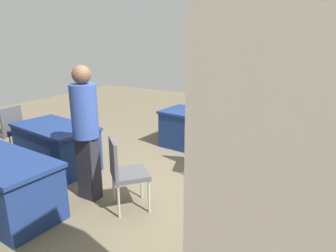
{
  "coord_description": "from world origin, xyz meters",
  "views": [
    {
      "loc": [
        -1.98,
        3.64,
        2.14
      ],
      "look_at": [
        0.07,
        -0.06,
        0.9
      ],
      "focal_mm": 32.65,
      "sensor_mm": 36.0,
      "label": 1
    }
  ],
  "objects_px": {
    "table_back_left": "(57,146)",
    "yarn_ball": "(191,107)",
    "table_mid_right": "(1,185)",
    "scissors_red": "(223,115)",
    "chair_aisle": "(8,129)",
    "chair_by_pillar": "(209,140)",
    "table_foreground": "(203,131)",
    "person_attendee_browsing": "(86,127)",
    "chair_back_row": "(124,170)",
    "laptop_silver": "(214,113)"
  },
  "relations": [
    {
      "from": "chair_aisle",
      "to": "chair_by_pillar",
      "type": "height_order",
      "value": "chair_by_pillar"
    },
    {
      "from": "laptop_silver",
      "to": "scissors_red",
      "type": "xyz_separation_m",
      "value": [
        -0.14,
        -0.09,
        -0.04
      ]
    },
    {
      "from": "chair_by_pillar",
      "to": "person_attendee_browsing",
      "type": "distance_m",
      "value": 1.94
    },
    {
      "from": "table_back_left",
      "to": "chair_by_pillar",
      "type": "distance_m",
      "value": 2.54
    },
    {
      "from": "person_attendee_browsing",
      "to": "scissors_red",
      "type": "distance_m",
      "value": 2.74
    },
    {
      "from": "chair_back_row",
      "to": "scissors_red",
      "type": "distance_m",
      "value": 2.57
    },
    {
      "from": "table_back_left",
      "to": "table_foreground",
      "type": "bearing_deg",
      "value": -132.55
    },
    {
      "from": "yarn_ball",
      "to": "laptop_silver",
      "type": "bearing_deg",
      "value": 160.78
    },
    {
      "from": "chair_aisle",
      "to": "yarn_ball",
      "type": "height_order",
      "value": "chair_aisle"
    },
    {
      "from": "laptop_silver",
      "to": "table_foreground",
      "type": "bearing_deg",
      "value": 0.76
    },
    {
      "from": "person_attendee_browsing",
      "to": "yarn_ball",
      "type": "xyz_separation_m",
      "value": [
        -0.28,
        -2.64,
        -0.23
      ]
    },
    {
      "from": "table_mid_right",
      "to": "chair_by_pillar",
      "type": "xyz_separation_m",
      "value": [
        -1.83,
        -2.32,
        0.2
      ]
    },
    {
      "from": "laptop_silver",
      "to": "chair_by_pillar",
      "type": "bearing_deg",
      "value": 117.78
    },
    {
      "from": "table_mid_right",
      "to": "table_back_left",
      "type": "xyz_separation_m",
      "value": [
        0.49,
        -1.31,
        0.0
      ]
    },
    {
      "from": "table_back_left",
      "to": "chair_by_pillar",
      "type": "height_order",
      "value": "chair_by_pillar"
    },
    {
      "from": "person_attendee_browsing",
      "to": "table_back_left",
      "type": "bearing_deg",
      "value": -22.42
    },
    {
      "from": "chair_aisle",
      "to": "chair_back_row",
      "type": "height_order",
      "value": "chair_aisle"
    },
    {
      "from": "chair_back_row",
      "to": "scissors_red",
      "type": "height_order",
      "value": "chair_back_row"
    },
    {
      "from": "table_foreground",
      "to": "person_attendee_browsing",
      "type": "height_order",
      "value": "person_attendee_browsing"
    },
    {
      "from": "table_back_left",
      "to": "chair_back_row",
      "type": "xyz_separation_m",
      "value": [
        -1.8,
        0.51,
        0.18
      ]
    },
    {
      "from": "table_back_left",
      "to": "yarn_ball",
      "type": "height_order",
      "value": "yarn_ball"
    },
    {
      "from": "table_foreground",
      "to": "chair_aisle",
      "type": "relative_size",
      "value": 1.8
    },
    {
      "from": "table_foreground",
      "to": "table_mid_right",
      "type": "xyz_separation_m",
      "value": [
        1.32,
        3.29,
        0.0
      ]
    },
    {
      "from": "person_attendee_browsing",
      "to": "yarn_ball",
      "type": "distance_m",
      "value": 2.67
    },
    {
      "from": "laptop_silver",
      "to": "person_attendee_browsing",
      "type": "bearing_deg",
      "value": 82.29
    },
    {
      "from": "chair_by_pillar",
      "to": "scissors_red",
      "type": "bearing_deg",
      "value": -100.47
    },
    {
      "from": "table_mid_right",
      "to": "chair_back_row",
      "type": "relative_size",
      "value": 1.82
    },
    {
      "from": "yarn_ball",
      "to": "scissors_red",
      "type": "height_order",
      "value": "yarn_ball"
    },
    {
      "from": "chair_back_row",
      "to": "person_attendee_browsing",
      "type": "bearing_deg",
      "value": -137.75
    },
    {
      "from": "table_back_left",
      "to": "chair_by_pillar",
      "type": "relative_size",
      "value": 1.59
    },
    {
      "from": "yarn_ball",
      "to": "person_attendee_browsing",
      "type": "bearing_deg",
      "value": 83.97
    },
    {
      "from": "chair_aisle",
      "to": "chair_by_pillar",
      "type": "relative_size",
      "value": 0.98
    },
    {
      "from": "table_mid_right",
      "to": "scissors_red",
      "type": "height_order",
      "value": "scissors_red"
    },
    {
      "from": "table_back_left",
      "to": "chair_back_row",
      "type": "height_order",
      "value": "chair_back_row"
    },
    {
      "from": "table_mid_right",
      "to": "yarn_ball",
      "type": "relative_size",
      "value": 15.01
    },
    {
      "from": "chair_by_pillar",
      "to": "scissors_red",
      "type": "distance_m",
      "value": 1.04
    },
    {
      "from": "table_foreground",
      "to": "table_back_left",
      "type": "xyz_separation_m",
      "value": [
        1.82,
        1.98,
        0.0
      ]
    },
    {
      "from": "laptop_silver",
      "to": "yarn_ball",
      "type": "height_order",
      "value": "laptop_silver"
    },
    {
      "from": "table_mid_right",
      "to": "chair_by_pillar",
      "type": "relative_size",
      "value": 1.77
    },
    {
      "from": "person_attendee_browsing",
      "to": "table_foreground",
      "type": "bearing_deg",
      "value": -103.39
    },
    {
      "from": "table_foreground",
      "to": "chair_by_pillar",
      "type": "bearing_deg",
      "value": 117.62
    },
    {
      "from": "table_back_left",
      "to": "chair_aisle",
      "type": "distance_m",
      "value": 1.1
    },
    {
      "from": "chair_aisle",
      "to": "scissors_red",
      "type": "xyz_separation_m",
      "value": [
        -3.27,
        -2.15,
        0.19
      ]
    },
    {
      "from": "table_mid_right",
      "to": "chair_back_row",
      "type": "distance_m",
      "value": 1.54
    },
    {
      "from": "person_attendee_browsing",
      "to": "table_mid_right",
      "type": "bearing_deg",
      "value": 49.18
    },
    {
      "from": "scissors_red",
      "to": "chair_back_row",
      "type": "bearing_deg",
      "value": -18.95
    },
    {
      "from": "table_back_left",
      "to": "chair_back_row",
      "type": "relative_size",
      "value": 1.64
    },
    {
      "from": "person_attendee_browsing",
      "to": "scissors_red",
      "type": "xyz_separation_m",
      "value": [
        -1.0,
        -2.54,
        -0.28
      ]
    },
    {
      "from": "person_attendee_browsing",
      "to": "yarn_ball",
      "type": "height_order",
      "value": "person_attendee_browsing"
    },
    {
      "from": "chair_back_row",
      "to": "laptop_silver",
      "type": "relative_size",
      "value": 2.58
    }
  ]
}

